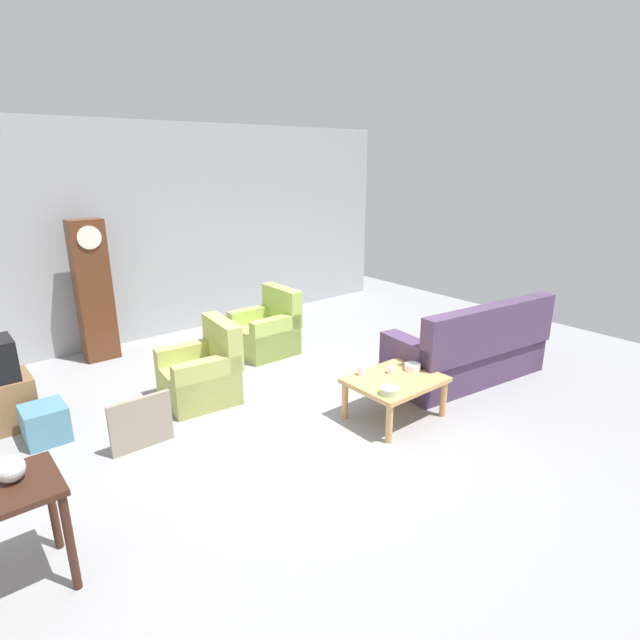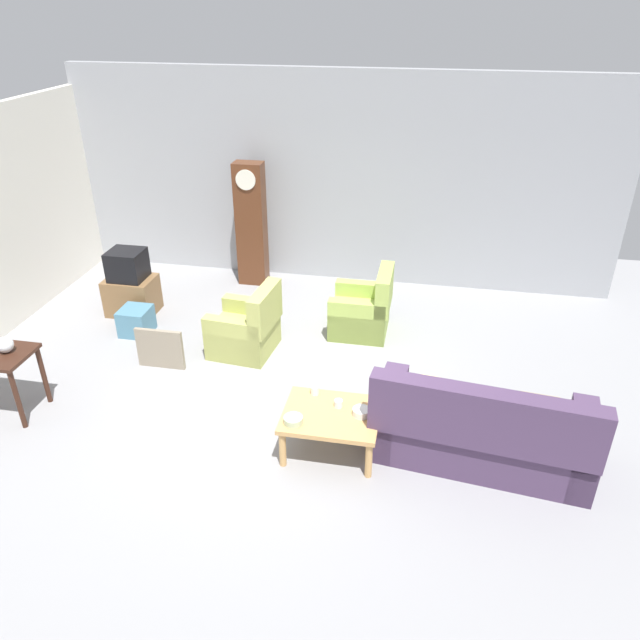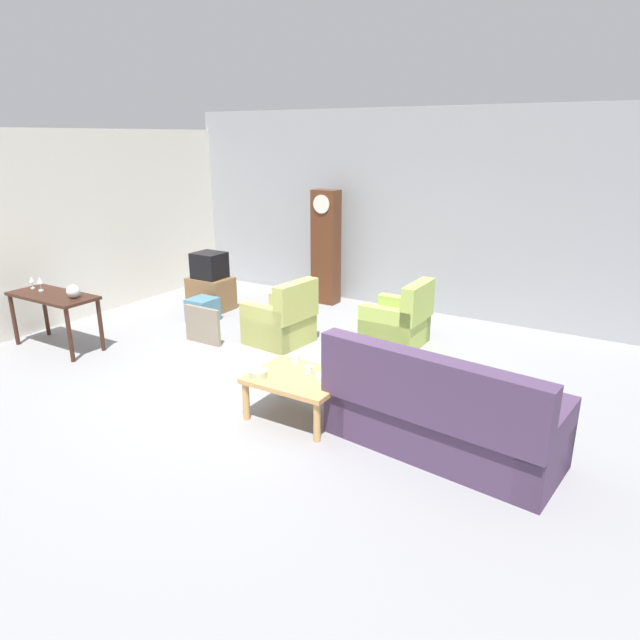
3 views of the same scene
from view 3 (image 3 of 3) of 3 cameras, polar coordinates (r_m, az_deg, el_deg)
The scene contains 20 objects.
ground_plane at distance 6.72m, azimuth -3.62°, elevation -6.20°, with size 10.40×10.40×0.00m, color gray.
garage_door_wall at distance 9.37m, azimuth 9.06°, elevation 10.80°, with size 8.40×0.16×3.20m, color #9EA0A5.
pegboard_wall_left at distance 9.52m, azimuth -23.82°, elevation 8.64°, with size 0.12×6.40×2.88m, color silver.
couch_floral at distance 5.26m, azimuth 12.01°, elevation -9.62°, with size 2.19×1.12×1.04m.
armchair_olive_near at distance 7.82m, azimuth -3.93°, elevation -0.23°, with size 0.86×0.84×0.92m.
armchair_olive_far at distance 7.81m, azimuth 7.94°, elevation -0.37°, with size 0.79×0.76×0.92m.
coffee_table_wood at distance 5.75m, azimuth -2.23°, elevation -6.29°, with size 0.96×0.76×0.46m.
console_table_dark at distance 8.34m, azimuth -25.44°, elevation 1.65°, with size 1.30×0.56×0.76m.
grandfather_clock at distance 9.60m, azimuth 0.59°, elevation 7.38°, with size 0.44×0.30×1.93m.
tv_stand_cabinet at distance 9.54m, azimuth -11.00°, elevation 2.67°, with size 0.68×0.52×0.54m, color brown.
tv_crt at distance 9.43m, azimuth -11.17°, elevation 5.48°, with size 0.48×0.44×0.42m, color black.
framed_picture_leaning at distance 7.98m, azimuth -11.84°, elevation -0.53°, with size 0.60×0.05×0.52m, color gray.
storage_box_blue at distance 8.97m, azimuth -11.83°, elevation 1.03°, with size 0.39×0.41×0.37m, color teal.
glass_dome_cloche at distance 7.99m, azimuth -23.78°, elevation 2.68°, with size 0.17×0.17×0.17m, color silver.
cup_white_porcelain at distance 6.03m, azimuth -2.51°, elevation -3.91°, with size 0.09×0.09×0.09m, color white.
cup_blue_rimmed at distance 5.76m, azimuth -1.16°, elevation -5.06°, with size 0.08×0.08×0.08m, color silver.
bowl_white_stacked at distance 5.58m, azimuth 0.45°, elevation -5.92°, with size 0.17×0.17×0.07m, color white.
bowl_shallow_green at distance 5.72m, azimuth -6.29°, elevation -5.42°, with size 0.19×0.19×0.07m, color #B2C69E.
wine_glass_tall at distance 8.71m, azimuth -27.23°, elevation 3.58°, with size 0.07×0.07×0.18m.
wine_glass_mid at distance 8.52m, azimuth -26.56°, elevation 3.49°, with size 0.08×0.08×0.20m.
Camera 3 is at (3.53, -5.00, 2.77)m, focal length 31.51 mm.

